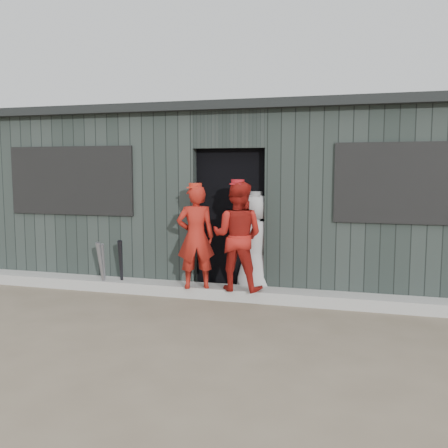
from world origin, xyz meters
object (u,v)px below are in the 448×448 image
(bat_left, at_px, (103,267))
(dugout, at_px, (252,196))
(player_red_right, at_px, (238,236))
(bat_mid, at_px, (101,267))
(player_grey_back, at_px, (256,244))
(bat_right, at_px, (121,265))
(player_red_left, at_px, (196,237))

(bat_left, xyz_separation_m, dugout, (1.75, 1.78, 0.94))
(player_red_right, bearing_deg, bat_left, 1.89)
(bat_mid, bearing_deg, player_red_right, 2.71)
(player_grey_back, height_order, dugout, dugout)
(bat_right, bearing_deg, bat_left, -175.28)
(bat_right, height_order, player_grey_back, player_grey_back)
(bat_right, relative_size, player_red_left, 0.56)
(player_red_right, height_order, player_grey_back, player_red_right)
(bat_left, relative_size, bat_right, 0.91)
(bat_left, height_order, player_red_right, player_red_right)
(player_red_left, bearing_deg, player_red_right, 161.93)
(bat_left, bearing_deg, player_grey_back, 11.43)
(player_red_left, xyz_separation_m, player_grey_back, (0.70, 0.49, -0.13))
(dugout, bearing_deg, bat_right, -130.28)
(bat_left, distance_m, bat_right, 0.27)
(bat_mid, height_order, bat_right, bat_right)
(bat_mid, bearing_deg, player_grey_back, 14.22)
(bat_right, distance_m, player_grey_back, 1.91)
(dugout, bearing_deg, player_grey_back, -75.32)
(bat_right, bearing_deg, player_grey_back, 12.38)
(player_grey_back, bearing_deg, bat_right, 14.41)
(player_red_left, bearing_deg, bat_right, -28.33)
(player_red_left, relative_size, dugout, 0.16)
(bat_right, xyz_separation_m, dugout, (1.49, 1.76, 0.91))
(bat_left, xyz_separation_m, bat_mid, (0.03, -0.10, 0.02))
(player_red_left, bearing_deg, player_grey_back, -168.80)
(bat_mid, height_order, dugout, dugout)
(bat_left, relative_size, bat_mid, 0.95)
(player_red_right, distance_m, player_grey_back, 0.49)
(bat_left, distance_m, dugout, 2.67)
(bat_left, height_order, dugout, dugout)
(dugout, bearing_deg, bat_mid, -132.59)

